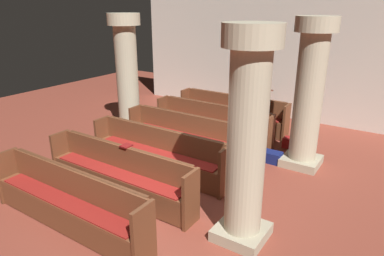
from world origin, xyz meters
The scene contains 15 objects.
ground_plane centered at (0.00, 0.00, 0.00)m, with size 19.20×19.20×0.00m, color brown.
back_wall centered at (0.00, 6.08, 2.25)m, with size 10.00×0.16×4.50m, color silver.
pew_row_0 centered at (-0.69, 4.19, 0.50)m, with size 3.21×0.47×0.94m.
pew_row_1 centered at (-0.69, 3.08, 0.50)m, with size 3.21×0.46×0.94m.
pew_row_2 centered at (-0.69, 1.96, 0.50)m, with size 3.21×0.46×0.94m.
pew_row_3 centered at (-0.69, 0.84, 0.50)m, with size 3.21×0.47×0.94m.
pew_row_4 centered at (-0.69, -0.28, 0.50)m, with size 3.21×0.46×0.94m.
pew_row_5 centered at (-0.69, -1.39, 0.50)m, with size 3.21×0.47×0.94m.
pillar_aisle_side centered at (1.69, 2.89, 1.64)m, with size 0.84×0.84×3.14m.
pillar_far_side centered at (-3.02, 2.51, 1.64)m, with size 0.84×0.84×3.14m.
pillar_aisle_rear centered at (1.69, -0.13, 1.64)m, with size 0.79×0.79×3.14m.
lectern centered at (-0.20, 5.20, 0.45)m, with size 0.48×0.45×1.08m.
hymn_book centered at (-0.65, -0.08, 0.95)m, with size 0.16×0.19×0.03m, color maroon.
kneeler_box_navy centered at (1.11, 2.66, 0.12)m, with size 0.41×0.28×0.25m, color navy.
kneeler_box_red centered at (1.18, 3.71, 0.12)m, with size 0.33×0.26×0.25m, color maroon.
Camera 1 is at (3.48, -4.22, 3.35)m, focal length 32.29 mm.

